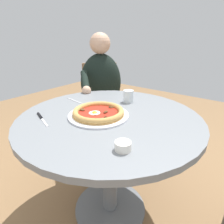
# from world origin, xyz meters

# --- Properties ---
(ground_plane) EXTENTS (6.00, 6.00, 0.02)m
(ground_plane) POSITION_xyz_m (0.00, 0.00, -0.01)
(ground_plane) COLOR olive
(dining_table) EXTENTS (1.00, 1.00, 0.71)m
(dining_table) POSITION_xyz_m (0.00, 0.00, 0.57)
(dining_table) COLOR gray
(dining_table) RESTS_ON ground
(pizza_on_plate) EXTENTS (0.33, 0.33, 0.04)m
(pizza_on_plate) POSITION_xyz_m (0.04, 0.04, 0.73)
(pizza_on_plate) COLOR white
(pizza_on_plate) RESTS_ON dining_table
(water_glass) EXTENTS (0.07, 0.07, 0.08)m
(water_glass) POSITION_xyz_m (0.04, -0.25, 0.75)
(water_glass) COLOR silver
(water_glass) RESTS_ON dining_table
(steak_knife) EXTENTS (0.19, 0.07, 0.01)m
(steak_knife) POSITION_xyz_m (0.27, 0.25, 0.71)
(steak_knife) COLOR silver
(steak_knife) RESTS_ON dining_table
(ramekin_capers) EXTENTS (0.06, 0.06, 0.04)m
(ramekin_capers) POSITION_xyz_m (-0.25, 0.23, 0.73)
(ramekin_capers) COLOR white
(ramekin_capers) RESTS_ON dining_table
(fork_utensil) EXTENTS (0.16, 0.03, 0.00)m
(fork_utensil) POSITION_xyz_m (0.34, -0.04, 0.71)
(fork_utensil) COLOR #BCBCC1
(fork_utensil) RESTS_ON dining_table
(diner_person) EXTENTS (0.44, 0.57, 1.15)m
(diner_person) POSITION_xyz_m (0.53, -0.54, 0.51)
(diner_person) COLOR #282833
(diner_person) RESTS_ON ground
(cafe_chair_diner) EXTENTS (0.55, 0.55, 0.86)m
(cafe_chair_diner) POSITION_xyz_m (0.63, -0.64, 0.52)
(cafe_chair_diner) COLOR #957050
(cafe_chair_diner) RESTS_ON ground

